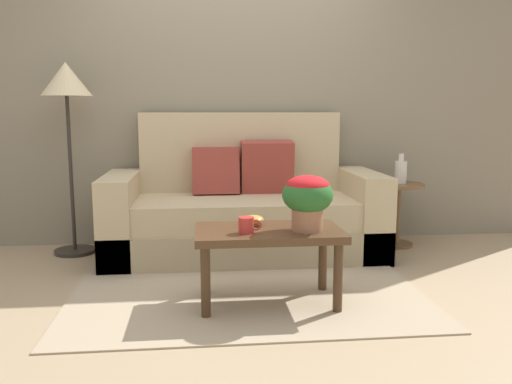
% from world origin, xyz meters
% --- Properties ---
extents(ground_plane, '(14.00, 14.00, 0.00)m').
position_xyz_m(ground_plane, '(0.00, 0.00, 0.00)').
color(ground_plane, tan).
extents(wall_back, '(6.40, 0.12, 2.95)m').
position_xyz_m(wall_back, '(0.00, 1.36, 1.48)').
color(wall_back, gray).
rests_on(wall_back, ground).
extents(area_rug, '(2.25, 1.67, 0.01)m').
position_xyz_m(area_rug, '(0.00, -0.06, 0.01)').
color(area_rug, tan).
rests_on(area_rug, ground).
extents(couch, '(2.20, 0.93, 1.15)m').
position_xyz_m(couch, '(0.06, 0.87, 0.35)').
color(couch, tan).
rests_on(couch, ground).
extents(coffee_table, '(0.88, 0.50, 0.47)m').
position_xyz_m(coffee_table, '(0.11, -0.32, 0.40)').
color(coffee_table, '#442D1B').
rests_on(coffee_table, ground).
extents(side_table, '(0.44, 0.44, 0.55)m').
position_xyz_m(side_table, '(1.41, 0.96, 0.38)').
color(side_table, brown).
rests_on(side_table, ground).
extents(floor_lamp, '(0.40, 0.40, 1.55)m').
position_xyz_m(floor_lamp, '(-1.33, 1.01, 1.30)').
color(floor_lamp, '#2D2823').
rests_on(floor_lamp, ground).
extents(potted_plant, '(0.30, 0.30, 0.33)m').
position_xyz_m(potted_plant, '(0.34, -0.38, 0.67)').
color(potted_plant, '#A36B4C').
rests_on(potted_plant, coffee_table).
extents(coffee_mug, '(0.14, 0.09, 0.09)m').
position_xyz_m(coffee_mug, '(-0.02, -0.40, 0.51)').
color(coffee_mug, red).
rests_on(coffee_mug, coffee_table).
extents(snack_bowl, '(0.13, 0.13, 0.07)m').
position_xyz_m(snack_bowl, '(0.03, -0.21, 0.50)').
color(snack_bowl, gold).
rests_on(snack_bowl, coffee_table).
extents(table_vase, '(0.10, 0.10, 0.26)m').
position_xyz_m(table_vase, '(1.43, 0.96, 0.65)').
color(table_vase, silver).
rests_on(table_vase, side_table).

